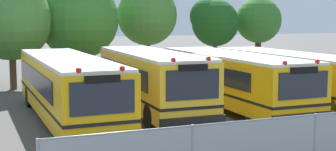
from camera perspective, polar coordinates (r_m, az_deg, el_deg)
ground_plane at (r=21.82m, az=2.85°, el=-4.04°), size 160.00×160.00×0.00m
school_bus_0 at (r=19.78m, az=-11.67°, el=-1.17°), size 2.54×11.16×2.67m
school_bus_1 at (r=20.89m, az=-1.96°, el=-0.49°), size 2.67×9.26×2.76m
school_bus_2 at (r=22.23m, az=7.46°, el=-0.30°), size 2.61×10.50×2.61m
school_bus_3 at (r=24.42m, az=14.28°, el=0.07°), size 2.64×11.01×2.50m
tree_1 at (r=29.06m, az=-18.16°, el=6.20°), size 4.57×4.57×6.23m
tree_2 at (r=30.51m, az=-10.20°, el=6.50°), size 4.91×4.91×6.45m
tree_3 at (r=33.03m, az=-2.49°, el=6.93°), size 4.04×4.04×6.25m
tree_4 at (r=34.19m, az=5.26°, el=6.35°), size 3.40×3.29×5.38m
tree_5 at (r=36.07m, az=10.50°, el=6.24°), size 3.29×3.29×5.52m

